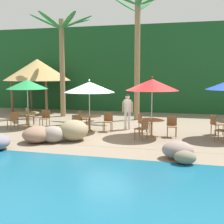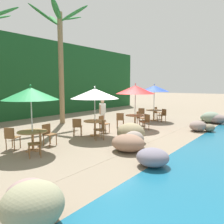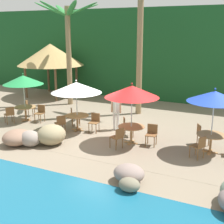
% 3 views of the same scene
% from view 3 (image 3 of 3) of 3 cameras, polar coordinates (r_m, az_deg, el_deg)
% --- Properties ---
extents(ground_plane, '(120.00, 120.00, 0.00)m').
position_cam_3_polar(ground_plane, '(14.20, -2.95, -4.09)').
color(ground_plane, gray).
extents(terrace_deck, '(18.00, 5.20, 0.01)m').
position_cam_3_polar(terrace_deck, '(14.20, -2.95, -4.08)').
color(terrace_deck, gray).
rests_on(terrace_deck, ground).
extents(foliage_backdrop, '(28.00, 2.40, 6.00)m').
position_cam_3_polar(foliage_backdrop, '(21.79, 8.69, 10.49)').
color(foliage_backdrop, '#194C23').
rests_on(foliage_backdrop, ground).
extents(rock_seawall, '(14.88, 3.24, 0.83)m').
position_cam_3_polar(rock_seawall, '(11.71, -10.93, -6.84)').
color(rock_seawall, gray).
rests_on(rock_seawall, ground).
extents(umbrella_green, '(2.04, 2.04, 2.49)m').
position_cam_3_polar(umbrella_green, '(16.45, -16.00, 5.69)').
color(umbrella_green, silver).
rests_on(umbrella_green, ground).
extents(dining_table_green, '(1.10, 1.10, 0.74)m').
position_cam_3_polar(dining_table_green, '(16.75, -15.62, 0.52)').
color(dining_table_green, '#A37547').
rests_on(dining_table_green, ground).
extents(chair_green_seaward, '(0.46, 0.46, 0.87)m').
position_cam_3_polar(chair_green_seaward, '(16.37, -13.01, -0.01)').
color(chair_green_seaward, brown).
rests_on(chair_green_seaward, ground).
extents(chair_green_inland, '(0.56, 0.56, 0.87)m').
position_cam_3_polar(chair_green_inland, '(17.59, -15.07, 0.89)').
color(chair_green_inland, brown).
rests_on(chair_green_inland, ground).
extents(chair_green_left, '(0.58, 0.58, 0.87)m').
position_cam_3_polar(chair_green_left, '(16.45, -18.28, -0.31)').
color(chair_green_left, brown).
rests_on(chair_green_left, ground).
extents(umbrella_white, '(2.33, 2.33, 2.41)m').
position_cam_3_polar(umbrella_white, '(14.32, -6.57, 4.50)').
color(umbrella_white, silver).
rests_on(umbrella_white, ground).
extents(dining_table_white, '(1.10, 1.10, 0.74)m').
position_cam_3_polar(dining_table_white, '(14.65, -6.40, -1.05)').
color(dining_table_white, '#A37547').
rests_on(dining_table_white, ground).
extents(chair_white_seaward, '(0.46, 0.47, 0.87)m').
position_cam_3_polar(chair_white_seaward, '(14.41, -3.20, -1.67)').
color(chair_white_seaward, brown).
rests_on(chair_white_seaward, ground).
extents(chair_white_inland, '(0.60, 0.59, 0.87)m').
position_cam_3_polar(chair_white_inland, '(15.48, -7.03, -0.58)').
color(chair_white_inland, brown).
rests_on(chair_white_inland, ground).
extents(chair_white_left, '(0.59, 0.59, 0.87)m').
position_cam_3_polar(chair_white_left, '(14.32, -9.43, -1.96)').
color(chair_white_left, brown).
rests_on(chair_white_left, ground).
extents(umbrella_red, '(2.22, 2.22, 2.56)m').
position_cam_3_polar(umbrella_red, '(12.53, 3.68, 3.78)').
color(umbrella_red, silver).
rests_on(umbrella_red, ground).
extents(dining_table_red, '(1.10, 1.10, 0.74)m').
position_cam_3_polar(dining_table_red, '(12.93, 3.56, -3.16)').
color(dining_table_red, '#A37547').
rests_on(dining_table_red, ground).
extents(chair_red_seaward, '(0.46, 0.46, 0.87)m').
position_cam_3_polar(chair_red_seaward, '(12.84, 7.30, -3.87)').
color(chair_red_seaward, brown).
rests_on(chair_red_seaward, ground).
extents(chair_red_inland, '(0.58, 0.58, 0.87)m').
position_cam_3_polar(chair_red_inland, '(13.76, 2.70, -2.48)').
color(chair_red_inland, brown).
rests_on(chair_red_inland, ground).
extents(chair_red_left, '(0.55, 0.55, 0.87)m').
position_cam_3_polar(chair_red_left, '(12.34, 1.07, -4.53)').
color(chair_red_left, brown).
rests_on(chair_red_left, ground).
extents(umbrella_blue, '(2.03, 2.03, 2.55)m').
position_cam_3_polar(umbrella_blue, '(12.11, 18.32, 2.74)').
color(umbrella_blue, silver).
rests_on(umbrella_blue, ground).
extents(dining_table_blue, '(1.10, 1.10, 0.74)m').
position_cam_3_polar(dining_table_blue, '(12.53, 17.72, -4.48)').
color(dining_table_blue, '#A37547').
rests_on(dining_table_blue, ground).
extents(chair_blue_inland, '(0.58, 0.57, 0.87)m').
position_cam_3_polar(chair_blue_inland, '(13.28, 16.07, -3.71)').
color(chair_blue_inland, brown).
rests_on(chair_blue_inland, ground).
extents(chair_blue_left, '(0.57, 0.56, 0.87)m').
position_cam_3_polar(chair_blue_left, '(11.85, 15.72, -5.96)').
color(chair_blue_left, brown).
rests_on(chair_blue_left, ground).
extents(palm_tree_nearest, '(3.61, 3.74, 6.20)m').
position_cam_3_polar(palm_tree_nearest, '(19.53, -8.03, 14.04)').
color(palm_tree_nearest, olive).
rests_on(palm_tree_nearest, ground).
extents(palm_tree_second, '(3.71, 3.73, 7.22)m').
position_cam_3_polar(palm_tree_second, '(17.11, 5.17, 15.10)').
color(palm_tree_second, olive).
rests_on(palm_tree_second, ground).
extents(palapa_hut, '(4.60, 4.60, 3.67)m').
position_cam_3_polar(palapa_hut, '(22.31, -11.21, 10.28)').
color(palapa_hut, brown).
rests_on(palapa_hut, ground).
extents(waiter_in_white, '(0.52, 0.37, 1.70)m').
position_cam_3_polar(waiter_in_white, '(14.52, 0.76, 0.42)').
color(waiter_in_white, white).
rests_on(waiter_in_white, ground).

